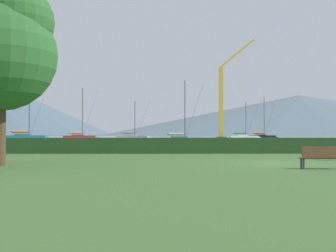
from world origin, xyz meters
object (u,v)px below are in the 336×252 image
at_px(park_tree, 4,48).
at_px(dock_crane, 222,106).
at_px(sailboat_slip_3, 80,137).
at_px(sailboat_slip_4, 133,137).
at_px(park_bench_near_path, 322,156).
at_px(sailboat_slip_1, 26,138).
at_px(sailboat_slip_8, 244,137).
at_px(sailboat_slip_7, 262,137).
at_px(sailboat_slip_9, 182,140).

bearing_deg(park_tree, dock_crane, 74.19).
distance_m(sailboat_slip_3, sailboat_slip_4, 11.22).
distance_m(sailboat_slip_4, park_bench_near_path, 76.52).
xyz_separation_m(park_bench_near_path, park_tree, (-14.00, 1.92, 4.91)).
bearing_deg(sailboat_slip_3, dock_crane, -7.71).
height_order(park_tree, dock_crane, dock_crane).
height_order(sailboat_slip_1, park_tree, sailboat_slip_1).
relative_size(sailboat_slip_1, park_tree, 1.36).
distance_m(sailboat_slip_3, sailboat_slip_8, 36.09).
relative_size(sailboat_slip_7, park_tree, 1.30).
relative_size(sailboat_slip_9, park_tree, 1.09).
distance_m(sailboat_slip_1, sailboat_slip_7, 58.75).
distance_m(sailboat_slip_9, park_bench_near_path, 43.66).
bearing_deg(sailboat_slip_4, park_bench_near_path, -77.86).
bearing_deg(sailboat_slip_7, sailboat_slip_1, -148.63).
bearing_deg(sailboat_slip_4, dock_crane, -10.30).
bearing_deg(sailboat_slip_9, sailboat_slip_1, 138.00).
bearing_deg(park_tree, sailboat_slip_3, 98.30).
distance_m(sailboat_slip_4, dock_crane, 20.54).
relative_size(sailboat_slip_8, sailboat_slip_9, 0.94).
relative_size(sailboat_slip_4, sailboat_slip_8, 1.01).
height_order(sailboat_slip_3, sailboat_slip_8, sailboat_slip_3).
bearing_deg(park_bench_near_path, sailboat_slip_1, 118.88).
height_order(sailboat_slip_4, sailboat_slip_8, sailboat_slip_4).
height_order(sailboat_slip_8, park_bench_near_path, sailboat_slip_8).
bearing_deg(sailboat_slip_3, sailboat_slip_1, -127.71).
distance_m(sailboat_slip_4, park_tree, 73.57).
relative_size(sailboat_slip_1, sailboat_slip_9, 1.24).
relative_size(sailboat_slip_1, sailboat_slip_7, 1.04).
bearing_deg(sailboat_slip_1, park_bench_near_path, -66.98).
xyz_separation_m(sailboat_slip_8, dock_crane, (-5.77, -6.80, 6.59)).
height_order(sailboat_slip_7, dock_crane, dock_crane).
bearing_deg(sailboat_slip_4, park_tree, -88.42).
xyz_separation_m(sailboat_slip_1, sailboat_slip_9, (28.02, -17.76, -0.15)).
xyz_separation_m(park_tree, dock_crane, (19.61, 69.25, 1.75)).
bearing_deg(dock_crane, sailboat_slip_3, 176.72).
xyz_separation_m(sailboat_slip_7, dock_crane, (-12.96, -19.96, 6.55)).
relative_size(sailboat_slip_1, sailboat_slip_4, 1.32).
bearing_deg(sailboat_slip_1, sailboat_slip_3, 52.14).
bearing_deg(sailboat_slip_3, sailboat_slip_7, 18.60).
distance_m(sailboat_slip_1, sailboat_slip_4, 23.33).
bearing_deg(sailboat_slip_8, sailboat_slip_3, -176.51).
relative_size(sailboat_slip_4, park_tree, 1.03).
bearing_deg(sailboat_slip_7, sailboat_slip_8, -117.88).
bearing_deg(sailboat_slip_7, park_tree, -109.27).
distance_m(sailboat_slip_8, park_tree, 80.32).
relative_size(sailboat_slip_7, dock_crane, 0.51).
height_order(sailboat_slip_7, park_bench_near_path, sailboat_slip_7).
height_order(sailboat_slip_1, sailboat_slip_3, sailboat_slip_1).
xyz_separation_m(sailboat_slip_1, park_bench_near_path, (32.01, -61.24, -0.18)).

